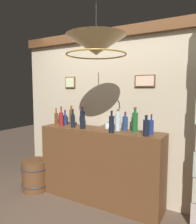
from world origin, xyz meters
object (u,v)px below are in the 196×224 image
at_px(liquor_bottle_brandy, 118,122).
at_px(pendant_lamp, 96,46).
at_px(glass_tumbler_rocks, 108,126).
at_px(liquor_bottle_vermouth, 83,119).
at_px(liquor_bottle_rye, 135,122).
at_px(liquor_bottle_gin, 112,124).
at_px(liquor_bottle_mezcal, 56,118).
at_px(liquor_bottle_sherry, 65,119).
at_px(liquor_bottle_amaro, 61,119).
at_px(liquor_bottle_port, 151,127).
at_px(liquor_bottle_scotch, 146,127).
at_px(wooden_barrel, 35,175).
at_px(liquor_bottle_rum, 73,120).
at_px(liquor_bottle_whiskey, 71,117).
at_px(liquor_bottle_tequila, 125,123).

bearing_deg(liquor_bottle_brandy, pendant_lamp, -86.17).
bearing_deg(glass_tumbler_rocks, liquor_bottle_vermouth, -145.20).
bearing_deg(glass_tumbler_rocks, liquor_bottle_rye, -8.64).
xyz_separation_m(liquor_bottle_rye, liquor_bottle_gin, (-0.24, -0.20, -0.02)).
distance_m(liquor_bottle_mezcal, liquor_bottle_sherry, 0.20).
bearing_deg(liquor_bottle_vermouth, liquor_bottle_rye, 10.77).
bearing_deg(liquor_bottle_amaro, liquor_bottle_vermouth, -4.88).
relative_size(liquor_bottle_gin, liquor_bottle_port, 1.12).
xyz_separation_m(liquor_bottle_scotch, liquor_bottle_gin, (-0.45, -0.03, 0.01)).
bearing_deg(liquor_bottle_mezcal, liquor_bottle_sherry, -5.13).
xyz_separation_m(liquor_bottle_vermouth, wooden_barrel, (-0.84, -0.13, -0.95)).
bearing_deg(liquor_bottle_rum, glass_tumbler_rocks, 21.28).
height_order(liquor_bottle_whiskey, liquor_bottle_brandy, liquor_bottle_whiskey).
xyz_separation_m(liquor_bottle_gin, liquor_bottle_sherry, (-0.92, 0.20, -0.03)).
bearing_deg(liquor_bottle_mezcal, liquor_bottle_brandy, -2.36).
bearing_deg(liquor_bottle_sherry, liquor_bottle_rye, -0.08).
relative_size(liquor_bottle_port, glass_tumbler_rocks, 3.41).
bearing_deg(wooden_barrel, liquor_bottle_mezcal, 54.05).
relative_size(liquor_bottle_rye, liquor_bottle_sherry, 1.32).
height_order(liquor_bottle_scotch, pendant_lamp, pendant_lamp).
xyz_separation_m(liquor_bottle_tequila, liquor_bottle_rye, (0.16, -0.06, 0.04)).
bearing_deg(liquor_bottle_sherry, liquor_bottle_tequila, 3.13).
relative_size(liquor_bottle_amaro, pendant_lamp, 0.46).
bearing_deg(liquor_bottle_vermouth, liquor_bottle_brandy, 12.73).
bearing_deg(liquor_bottle_vermouth, liquor_bottle_whiskey, 153.55).
height_order(liquor_bottle_rye, liquor_bottle_scotch, liquor_bottle_rye).
xyz_separation_m(liquor_bottle_vermouth, liquor_bottle_gin, (0.49, -0.06, -0.02)).
xyz_separation_m(liquor_bottle_vermouth, pendant_lamp, (0.54, -0.54, 0.88)).
distance_m(liquor_bottle_vermouth, wooden_barrel, 1.27).
xyz_separation_m(liquor_bottle_tequila, glass_tumbler_rocks, (-0.28, 0.01, -0.06)).
xyz_separation_m(liquor_bottle_port, liquor_bottle_rum, (-1.15, -0.08, 0.01)).
bearing_deg(liquor_bottle_tequila, liquor_bottle_sherry, -176.87).
bearing_deg(liquor_bottle_amaro, liquor_bottle_scotch, -2.65).
bearing_deg(liquor_bottle_whiskey, liquor_bottle_tequila, 2.57).
distance_m(liquor_bottle_mezcal, liquor_bottle_gin, 1.14).
bearing_deg(liquor_bottle_rum, liquor_bottle_rye, 7.51).
relative_size(liquor_bottle_scotch, wooden_barrel, 0.52).
height_order(liquor_bottle_brandy, glass_tumbler_rocks, liquor_bottle_brandy).
bearing_deg(pendant_lamp, liquor_bottle_rum, 142.63).
distance_m(liquor_bottle_vermouth, liquor_bottle_rye, 0.75).
bearing_deg(liquor_bottle_port, liquor_bottle_whiskey, 177.56).
bearing_deg(liquor_bottle_vermouth, liquor_bottle_sherry, 161.70).
bearing_deg(liquor_bottle_rum, liquor_bottle_vermouth, -5.71).
bearing_deg(liquor_bottle_rye, wooden_barrel, -170.20).
height_order(liquor_bottle_rye, wooden_barrel, liquor_bottle_rye).
bearing_deg(liquor_bottle_whiskey, liquor_bottle_rye, -0.90).
distance_m(liquor_bottle_brandy, wooden_barrel, 1.65).
bearing_deg(wooden_barrel, liquor_bottle_amaro, 21.81).
height_order(liquor_bottle_scotch, liquor_bottle_rum, liquor_bottle_rum).
xyz_separation_m(liquor_bottle_brandy, wooden_barrel, (-1.34, -0.24, -0.93)).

